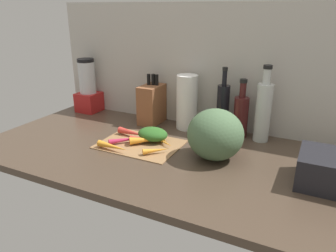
% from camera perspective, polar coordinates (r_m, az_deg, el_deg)
% --- Properties ---
extents(ground_plane, '(1.70, 0.80, 0.03)m').
position_cam_1_polar(ground_plane, '(1.35, 1.00, -5.37)').
color(ground_plane, '#47382B').
extents(wall_back, '(1.70, 0.03, 0.60)m').
position_cam_1_polar(wall_back, '(1.59, 7.12, 10.44)').
color(wall_back, '#BCB7AD').
rests_on(wall_back, ground_plane).
extents(cutting_board, '(0.35, 0.26, 0.01)m').
position_cam_1_polar(cutting_board, '(1.42, -5.00, -3.20)').
color(cutting_board, '#997047').
rests_on(cutting_board, ground_plane).
extents(carrot_0, '(0.16, 0.10, 0.02)m').
position_cam_1_polar(carrot_0, '(1.42, -1.40, -2.52)').
color(carrot_0, orange).
rests_on(carrot_0, cutting_board).
extents(carrot_1, '(0.15, 0.04, 0.03)m').
position_cam_1_polar(carrot_1, '(1.50, -6.39, -1.22)').
color(carrot_1, red).
rests_on(carrot_1, cutting_board).
extents(carrot_2, '(0.15, 0.04, 0.03)m').
position_cam_1_polar(carrot_2, '(1.37, -9.88, -3.64)').
color(carrot_2, orange).
rests_on(carrot_2, cutting_board).
extents(carrot_3, '(0.14, 0.11, 0.03)m').
position_cam_1_polar(carrot_3, '(1.41, -3.95, -2.50)').
color(carrot_3, orange).
rests_on(carrot_3, cutting_board).
extents(carrot_4, '(0.11, 0.07, 0.03)m').
position_cam_1_polar(carrot_4, '(1.41, -4.74, -2.45)').
color(carrot_4, red).
rests_on(carrot_4, cutting_board).
extents(carrot_5, '(0.14, 0.15, 0.02)m').
position_cam_1_polar(carrot_5, '(1.43, -7.16, -2.44)').
color(carrot_5, '#B2264C').
rests_on(carrot_5, cutting_board).
extents(carrot_6, '(0.10, 0.09, 0.02)m').
position_cam_1_polar(carrot_6, '(1.32, -2.15, -4.36)').
color(carrot_6, orange).
rests_on(carrot_6, cutting_board).
extents(carrot_7, '(0.11, 0.09, 0.03)m').
position_cam_1_polar(carrot_7, '(1.44, -1.35, -2.12)').
color(carrot_7, orange).
rests_on(carrot_7, cutting_board).
extents(carrot_greens_pile, '(0.14, 0.11, 0.06)m').
position_cam_1_polar(carrot_greens_pile, '(1.44, -2.75, -1.45)').
color(carrot_greens_pile, '#2D6023').
rests_on(carrot_greens_pile, cutting_board).
extents(winter_squash, '(0.22, 0.22, 0.21)m').
position_cam_1_polar(winter_squash, '(1.27, 8.46, -1.53)').
color(winter_squash, '#4C6B47').
rests_on(winter_squash, ground_plane).
extents(knife_block, '(0.09, 0.15, 0.26)m').
position_cam_1_polar(knife_block, '(1.66, -2.92, 3.97)').
color(knife_block, brown).
rests_on(knife_block, ground_plane).
extents(blender_appliance, '(0.12, 0.12, 0.31)m').
position_cam_1_polar(blender_appliance, '(1.90, -14.12, 6.43)').
color(blender_appliance, red).
rests_on(blender_appliance, ground_plane).
extents(paper_towel_roll, '(0.10, 0.10, 0.27)m').
position_cam_1_polar(paper_towel_roll, '(1.57, 3.40, 4.26)').
color(paper_towel_roll, white).
rests_on(paper_towel_roll, ground_plane).
extents(bottle_0, '(0.06, 0.06, 0.32)m').
position_cam_1_polar(bottle_0, '(1.53, 9.76, 3.12)').
color(bottle_0, black).
rests_on(bottle_0, ground_plane).
extents(bottle_1, '(0.07, 0.07, 0.27)m').
position_cam_1_polar(bottle_1, '(1.51, 12.90, 1.92)').
color(bottle_1, '#471919').
rests_on(bottle_1, ground_plane).
extents(bottle_2, '(0.07, 0.07, 0.34)m').
position_cam_1_polar(bottle_2, '(1.48, 16.68, 2.70)').
color(bottle_2, silver).
rests_on(bottle_2, ground_plane).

